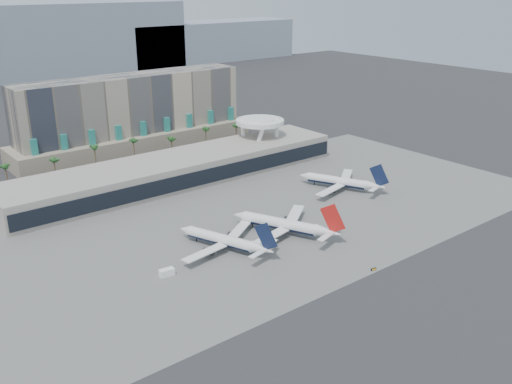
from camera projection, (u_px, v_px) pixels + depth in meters
ground at (347, 264)px, 195.11m from camera, size 900.00×900.00×0.00m
apron_pad at (249, 215)px, 235.40m from camera, size 260.00×130.00×0.06m
mountain_ridge at (6, 48)px, 545.33m from camera, size 680.00×60.00×70.00m
hotel at (133, 120)px, 322.88m from camera, size 140.00×30.00×42.00m
terminal at (179, 168)px, 273.31m from camera, size 170.00×32.50×14.50m
saucer_structure at (260, 124)px, 305.79m from camera, size 26.00×26.00×21.89m
palm_row at (155, 142)px, 301.77m from camera, size 157.80×2.80×13.10m
airliner_left at (224, 240)px, 204.64m from camera, size 38.35×39.60×14.33m
airliner_centre at (284, 224)px, 216.77m from camera, size 41.48×42.67×15.84m
airliner_right at (340, 181)px, 263.73m from camera, size 38.65×39.76×14.78m
service_vehicle_a at (167, 272)px, 186.94m from camera, size 5.12×2.89×2.40m
service_vehicle_b at (333, 226)px, 222.48m from camera, size 4.15×3.07×1.91m
taxiway_sign at (374, 269)px, 190.46m from camera, size 2.07×0.82×0.94m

